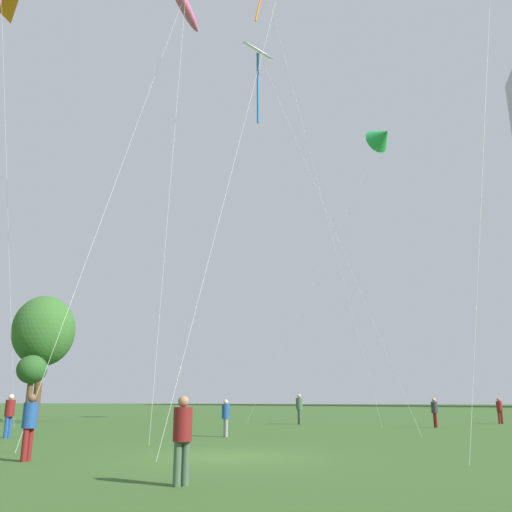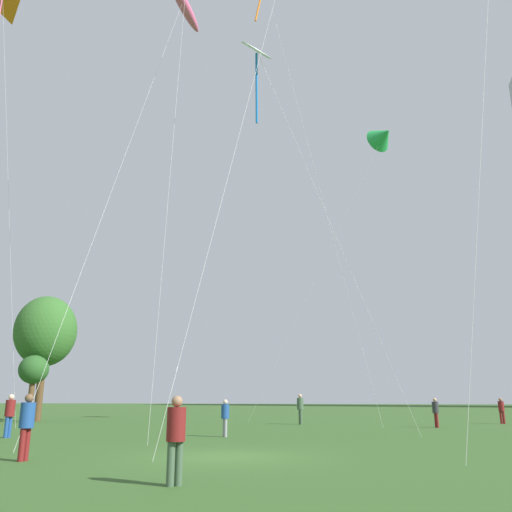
% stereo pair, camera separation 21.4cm
% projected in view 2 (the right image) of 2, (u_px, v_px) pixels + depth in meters
% --- Properties ---
extents(ground, '(280.00, 280.00, 0.00)m').
position_uv_depth(ground, '(225.00, 457.00, 15.12)').
color(ground, '#335623').
extents(person_standing_0, '(0.36, 0.36, 1.63)m').
position_uv_depth(person_standing_0, '(436.00, 410.00, 30.21)').
color(person_standing_0, maroon).
rests_on(person_standing_0, ground).
extents(person_standing_1, '(0.42, 0.42, 1.87)m').
position_uv_depth(person_standing_1, '(300.00, 407.00, 33.90)').
color(person_standing_1, '#3F593F').
rests_on(person_standing_1, ground).
extents(person_standing_2, '(0.40, 0.40, 1.78)m').
position_uv_depth(person_standing_2, '(10.00, 412.00, 22.55)').
color(person_standing_2, '#1E478C').
rests_on(person_standing_2, ground).
extents(person_standing_3, '(0.37, 0.37, 1.67)m').
position_uv_depth(person_standing_3, '(176.00, 433.00, 10.31)').
color(person_standing_3, '#3F593F').
rests_on(person_standing_3, ground).
extents(person_standing_4, '(0.36, 0.36, 1.64)m').
position_uv_depth(person_standing_4, '(501.00, 409.00, 34.50)').
color(person_standing_4, maroon).
rests_on(person_standing_4, ground).
extents(person_standing_5, '(0.38, 0.38, 1.73)m').
position_uv_depth(person_standing_5, '(27.00, 422.00, 14.29)').
color(person_standing_5, maroon).
rests_on(person_standing_5, ground).
extents(person_standing_6, '(0.35, 0.35, 1.56)m').
position_uv_depth(person_standing_6, '(225.00, 415.00, 23.01)').
color(person_standing_6, gray).
rests_on(person_standing_6, ground).
extents(kite_flying_2, '(11.62, 2.54, 21.36)m').
position_uv_depth(kite_flying_2, '(383.00, 136.00, 39.02)').
color(kite_flying_2, silver).
rests_on(kite_flying_2, ground).
extents(kite_flying_4, '(1.55, 14.00, 27.37)m').
position_uv_depth(kite_flying_4, '(182.00, 3.00, 34.10)').
color(kite_flying_4, silver).
rests_on(kite_flying_4, ground).
extents(kite_flying_6, '(7.02, 5.48, 17.34)m').
position_uv_depth(kite_flying_6, '(258.00, 58.00, 23.59)').
color(kite_flying_6, silver).
rests_on(kite_flying_6, ground).
extents(park_tree_0, '(2.04, 2.04, 4.54)m').
position_uv_depth(park_tree_0, '(34.00, 371.00, 37.08)').
color(park_tree_0, brown).
rests_on(park_tree_0, ground).
extents(park_tree_2, '(4.50, 4.50, 9.09)m').
position_uv_depth(park_tree_2, '(46.00, 332.00, 39.69)').
color(park_tree_2, brown).
rests_on(park_tree_2, ground).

